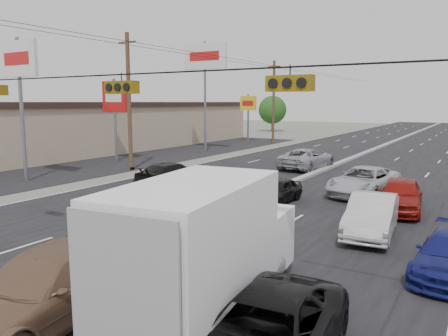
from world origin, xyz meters
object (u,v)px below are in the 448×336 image
(queue_car_c, at_px, (364,181))
(oncoming_near, at_px, (172,175))
(pole_sign_billboard, at_px, (205,63))
(queue_car_e, at_px, (400,195))
(queue_car_a, at_px, (278,191))
(box_truck, at_px, (207,246))
(tan_sedan, at_px, (49,287))
(pole_sign_mid, at_px, (115,101))
(pole_sign_far, at_px, (248,107))
(oncoming_far, at_px, (307,159))
(pole_sign_near, at_px, (19,70))
(black_suv, at_px, (265,336))
(utility_pole_left_b, at_px, (129,101))
(red_sedan, at_px, (201,222))
(queue_car_b, at_px, (372,215))
(utility_pole_left_c, at_px, (274,101))
(tree_left_far, at_px, (272,110))

(queue_car_c, relative_size, oncoming_near, 1.08)
(pole_sign_billboard, xyz_separation_m, queue_car_e, (21.50, -15.89, -8.09))
(queue_car_a, bearing_deg, oncoming_near, 177.38)
(box_truck, bearing_deg, tan_sedan, -151.91)
(pole_sign_mid, distance_m, pole_sign_far, 22.03)
(pole_sign_far, distance_m, oncoming_far, 23.25)
(pole_sign_near, height_order, pole_sign_billboard, pole_sign_billboard)
(pole_sign_mid, bearing_deg, black_suv, -39.94)
(pole_sign_mid, bearing_deg, utility_pole_left_b, -33.69)
(box_truck, xyz_separation_m, red_sedan, (-3.47, 4.83, -1.07))
(oncoming_far, bearing_deg, pole_sign_billboard, -17.82)
(pole_sign_mid, distance_m, oncoming_near, 13.84)
(queue_car_b, bearing_deg, tan_sedan, -119.96)
(pole_sign_mid, relative_size, pole_sign_far, 1.17)
(black_suv, relative_size, queue_car_c, 0.92)
(pole_sign_billboard, distance_m, box_truck, 35.48)
(pole_sign_mid, bearing_deg, queue_car_e, -13.80)
(oncoming_near, bearing_deg, oncoming_far, -106.61)
(pole_sign_billboard, distance_m, queue_car_e, 27.93)
(pole_sign_far, distance_m, black_suv, 48.11)
(oncoming_near, bearing_deg, pole_sign_billboard, -57.39)
(utility_pole_left_c, height_order, tan_sedan, utility_pole_left_c)
(utility_pole_left_c, bearing_deg, queue_car_c, -55.65)
(pole_sign_billboard, bearing_deg, queue_car_a, -47.27)
(pole_sign_mid, bearing_deg, oncoming_near, -30.59)
(tan_sedan, relative_size, queue_car_c, 1.04)
(box_truck, relative_size, black_suv, 1.34)
(utility_pole_left_b, bearing_deg, queue_car_a, -16.86)
(pole_sign_near, relative_size, oncoming_far, 1.60)
(queue_car_b, bearing_deg, pole_sign_billboard, 130.56)
(queue_car_b, bearing_deg, pole_sign_far, 119.38)
(pole_sign_mid, relative_size, pole_sign_billboard, 0.64)
(pole_sign_near, bearing_deg, box_truck, -24.02)
(pole_sign_near, xyz_separation_m, tan_sedan, (16.88, -10.97, -6.19))
(utility_pole_left_c, height_order, pole_sign_mid, utility_pole_left_c)
(pole_sign_far, height_order, queue_car_a, pole_sign_far)
(tree_left_far, height_order, tan_sedan, tree_left_far)
(pole_sign_mid, relative_size, queue_car_c, 1.27)
(pole_sign_far, bearing_deg, queue_car_e, -50.49)
(queue_car_a, bearing_deg, queue_car_c, 53.51)
(pole_sign_near, relative_size, queue_car_c, 1.64)
(red_sedan, bearing_deg, black_suv, -51.43)
(box_truck, bearing_deg, pole_sign_near, 148.83)
(tan_sedan, xyz_separation_m, black_suv, (5.12, 0.87, -0.12))
(pole_sign_near, bearing_deg, queue_car_b, -0.66)
(utility_pole_left_c, bearing_deg, pole_sign_far, -180.00)
(queue_car_b, distance_m, queue_car_e, 4.36)
(red_sedan, bearing_deg, queue_car_a, 85.85)
(box_truck, bearing_deg, utility_pole_left_b, 130.46)
(pole_sign_billboard, xyz_separation_m, box_truck, (19.37, -28.85, -7.15))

